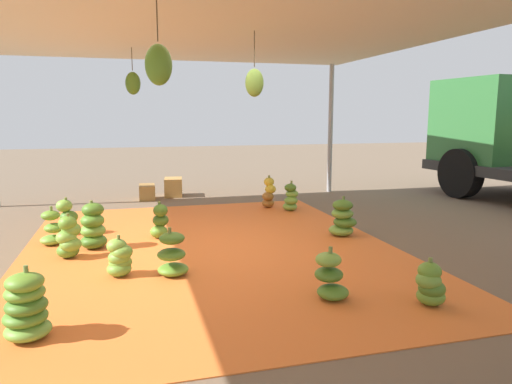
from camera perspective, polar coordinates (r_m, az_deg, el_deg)
ground_plane at (r=7.13m, az=19.11°, el=-4.75°), size 40.00×40.00×0.00m
tarp_orange at (r=6.00m, az=-5.48°, el=-6.82°), size 5.85×4.52×0.01m
tent_canopy at (r=5.85m, az=-6.85°, el=19.45°), size 8.00×7.00×2.79m
banana_bunch_0 at (r=8.25m, az=4.22°, el=-0.74°), size 0.39×0.36×0.53m
banana_bunch_1 at (r=5.02m, az=-10.08°, el=-7.61°), size 0.38×0.38×0.51m
banana_bunch_2 at (r=6.56m, az=-11.52°, el=-3.58°), size 0.36×0.35×0.50m
banana_bunch_3 at (r=5.93m, az=-21.66°, el=-5.22°), size 0.37×0.36×0.53m
banana_bunch_4 at (r=5.14m, az=-16.13°, el=-7.69°), size 0.35×0.34×0.44m
banana_bunch_5 at (r=4.00m, az=-26.00°, el=-12.44°), size 0.43×0.41×0.56m
banana_bunch_6 at (r=8.51m, az=1.55°, el=-0.20°), size 0.33×0.31×0.59m
banana_bunch_7 at (r=4.41m, az=8.96°, el=-10.14°), size 0.39×0.36×0.48m
banana_bunch_8 at (r=4.47m, az=20.29°, el=-10.51°), size 0.33×0.35×0.43m
banana_bunch_9 at (r=6.26m, az=-19.06°, el=-4.04°), size 0.46×0.46×0.61m
banana_bunch_10 at (r=6.62m, az=10.42°, el=-3.23°), size 0.50×0.50×0.56m
banana_bunch_11 at (r=7.13m, az=-21.79°, el=-2.94°), size 0.34×0.35×0.52m
banana_bunch_12 at (r=6.62m, az=-23.38°, el=-4.14°), size 0.40×0.42×0.51m
crate_0 at (r=9.67m, az=-13.00°, el=-0.01°), size 0.53×0.32×0.29m
crate_1 at (r=9.95m, az=-9.94°, el=0.59°), size 0.56×0.41×0.38m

